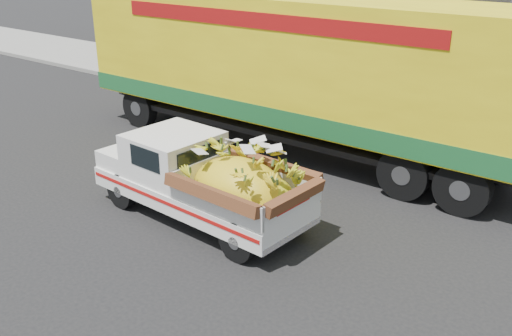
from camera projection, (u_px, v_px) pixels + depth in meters
The scene contains 5 objects.
ground at pixel (202, 201), 11.73m from camera, with size 100.00×100.00×0.00m, color black.
curb at pixel (348, 126), 16.17m from camera, with size 60.00×0.25×0.15m, color gray.
sidewalk at pixel (381, 109), 17.71m from camera, with size 60.00×4.00×0.14m, color gray.
pickup_truck at pixel (213, 182), 10.52m from camera, with size 4.54×1.86×1.57m.
semi_trailer at pixel (293, 67), 13.77m from camera, with size 12.00×2.56×3.80m.
Camera 1 is at (7.39, -7.71, 5.04)m, focal length 40.00 mm.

